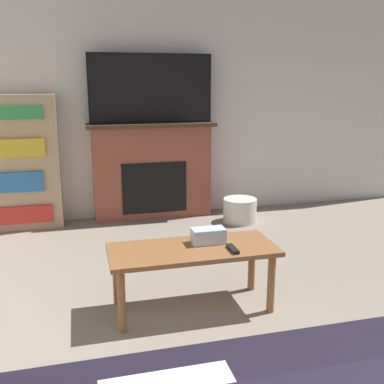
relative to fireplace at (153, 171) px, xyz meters
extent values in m
cube|color=silver|center=(0.07, 0.14, 0.82)|extent=(6.54, 0.06, 2.70)
cube|color=brown|center=(0.00, 0.00, -0.02)|extent=(1.28, 0.22, 1.00)
cube|color=black|center=(0.00, -0.11, -0.17)|extent=(0.70, 0.01, 0.55)
cube|color=#4C331E|center=(0.00, -0.02, 0.50)|extent=(1.38, 0.28, 0.04)
cube|color=black|center=(0.00, -0.02, 0.88)|extent=(1.30, 0.03, 0.72)
cube|color=black|center=(0.00, -0.03, 0.88)|extent=(1.26, 0.01, 0.68)
cube|color=brown|center=(-0.10, -2.13, -0.11)|extent=(1.09, 0.46, 0.03)
cylinder|color=brown|center=(-0.58, -2.30, -0.33)|extent=(0.05, 0.05, 0.40)
cylinder|color=brown|center=(0.39, -2.30, -0.33)|extent=(0.05, 0.05, 0.40)
cylinder|color=brown|center=(-0.58, -1.96, -0.33)|extent=(0.05, 0.05, 0.40)
cylinder|color=brown|center=(0.39, -1.96, -0.33)|extent=(0.05, 0.05, 0.40)
cube|color=silver|center=(0.02, -2.07, -0.04)|extent=(0.22, 0.12, 0.10)
cube|color=black|center=(0.14, -2.25, -0.08)|extent=(0.04, 0.15, 0.02)
cube|color=tan|center=(-1.36, -0.02, 0.15)|extent=(0.78, 0.26, 1.35)
cube|color=red|center=(-1.36, -0.16, -0.36)|extent=(0.57, 0.03, 0.18)
cube|color=#2D70B7|center=(-1.36, -0.16, -0.02)|extent=(0.44, 0.03, 0.20)
cube|color=gold|center=(-1.36, -0.16, 0.32)|extent=(0.53, 0.03, 0.18)
cube|color=green|center=(-1.36, -0.16, 0.66)|extent=(0.53, 0.03, 0.12)
cylinder|color=silver|center=(0.87, -0.41, -0.40)|extent=(0.36, 0.36, 0.26)
camera|label=1|loc=(-0.78, -4.78, 0.96)|focal=42.00mm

